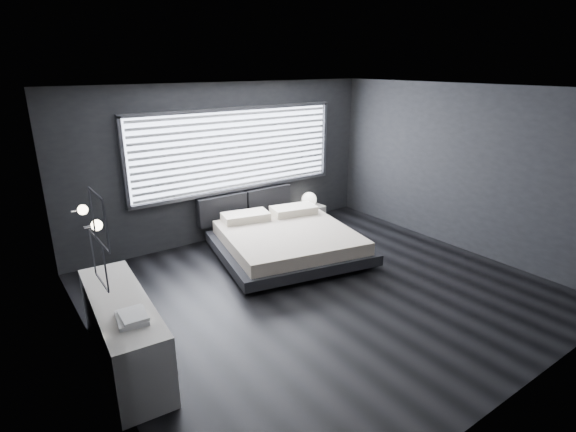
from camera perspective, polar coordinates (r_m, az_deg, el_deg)
room at (r=6.03m, az=4.71°, el=2.37°), size 6.04×6.00×2.80m
window at (r=8.26m, az=-6.40°, el=8.32°), size 4.14×0.09×1.52m
headboard at (r=8.51m, az=-5.36°, el=1.45°), size 1.96×0.16×0.52m
sconce_near at (r=4.78m, az=-23.15°, el=-1.09°), size 0.18×0.11×0.11m
sconce_far at (r=5.34m, az=-24.65°, el=0.72°), size 0.18×0.11×0.11m
wall_art_upper at (r=4.12m, az=-22.89°, el=-0.41°), size 0.01×0.48×0.48m
wall_art_lower at (r=4.52m, az=-22.89°, el=-5.19°), size 0.01×0.48×0.48m
bed at (r=7.56m, az=-0.09°, el=-3.12°), size 2.69×2.60×0.59m
nightstand at (r=9.28m, az=2.64°, el=0.35°), size 0.56×0.47×0.32m
orb_lamp at (r=9.14m, az=2.69°, el=2.10°), size 0.30×0.30×0.30m
dresser at (r=5.25m, az=-20.10°, el=-13.61°), size 0.69×1.98×0.78m
book_stack at (r=4.63m, az=-19.16°, el=-12.02°), size 0.32×0.40×0.07m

